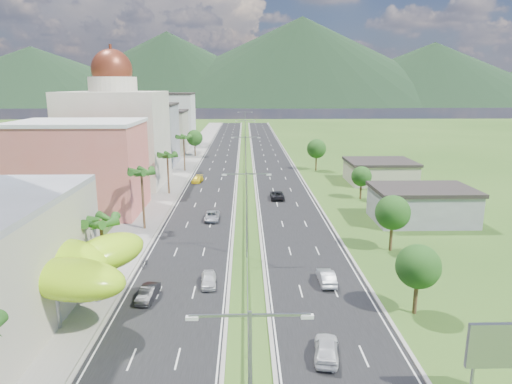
{
  "coord_description": "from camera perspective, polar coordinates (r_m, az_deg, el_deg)",
  "views": [
    {
      "loc": [
        -0.19,
        -44.56,
        21.38
      ],
      "look_at": [
        1.31,
        16.48,
        7.0
      ],
      "focal_mm": 32.0,
      "sensor_mm": 36.0,
      "label": 1
    }
  ],
  "objects": [
    {
      "name": "ground",
      "position": [
        49.43,
        -1.08,
        -12.38
      ],
      "size": [
        500.0,
        500.0,
        0.0
      ],
      "primitive_type": "plane",
      "color": "#2D5119",
      "rests_on": "ground"
    },
    {
      "name": "road_left",
      "position": [
        136.44,
        -4.48,
        4.21
      ],
      "size": [
        11.0,
        260.0,
        0.04
      ],
      "primitive_type": "cube",
      "color": "black",
      "rests_on": "ground"
    },
    {
      "name": "road_right",
      "position": [
        136.47,
        1.84,
        4.24
      ],
      "size": [
        11.0,
        260.0,
        0.04
      ],
      "primitive_type": "cube",
      "color": "black",
      "rests_on": "ground"
    },
    {
      "name": "sidewalk_left",
      "position": [
        137.28,
        -8.45,
        4.17
      ],
      "size": [
        7.0,
        260.0,
        0.12
      ],
      "primitive_type": "cube",
      "color": "gray",
      "rests_on": "ground"
    },
    {
      "name": "median_guardrail",
      "position": [
        118.39,
        -1.3,
        3.15
      ],
      "size": [
        0.1,
        216.06,
        0.76
      ],
      "color": "gray",
      "rests_on": "ground"
    },
    {
      "name": "streetlight_median_b",
      "position": [
        56.49,
        -1.17,
        -1.76
      ],
      "size": [
        6.04,
        0.25,
        11.0
      ],
      "color": "gray",
      "rests_on": "ground"
    },
    {
      "name": "streetlight_median_c",
      "position": [
        95.69,
        -1.29,
        4.45
      ],
      "size": [
        6.04,
        0.25,
        11.0
      ],
      "color": "gray",
      "rests_on": "ground"
    },
    {
      "name": "streetlight_median_d",
      "position": [
        140.33,
        -1.34,
        7.27
      ],
      "size": [
        6.04,
        0.25,
        11.0
      ],
      "color": "gray",
      "rests_on": "ground"
    },
    {
      "name": "streetlight_median_e",
      "position": [
        185.14,
        -1.37,
        8.72
      ],
      "size": [
        6.04,
        0.25,
        11.0
      ],
      "color": "gray",
      "rests_on": "ground"
    },
    {
      "name": "lime_canopy",
      "position": [
        48.02,
        -25.95,
        -8.11
      ],
      "size": [
        18.0,
        15.0,
        7.4
      ],
      "color": "#A4E416",
      "rests_on": "ground"
    },
    {
      "name": "pink_shophouse",
      "position": [
        82.63,
        -21.08,
        2.69
      ],
      "size": [
        20.0,
        15.0,
        15.0
      ],
      "primitive_type": "cube",
      "color": "#D36456",
      "rests_on": "ground"
    },
    {
      "name": "domed_building",
      "position": [
        103.86,
        -17.07,
        7.14
      ],
      "size": [
        20.0,
        20.0,
        28.7
      ],
      "color": "beige",
      "rests_on": "ground"
    },
    {
      "name": "midrise_grey",
      "position": [
        128.12,
        -13.58,
        6.89
      ],
      "size": [
        16.0,
        15.0,
        16.0
      ],
      "primitive_type": "cube",
      "color": "gray",
      "rests_on": "ground"
    },
    {
      "name": "midrise_beige",
      "position": [
        149.74,
        -11.82,
        7.27
      ],
      "size": [
        16.0,
        15.0,
        13.0
      ],
      "primitive_type": "cube",
      "color": "#B1AA92",
      "rests_on": "ground"
    },
    {
      "name": "midrise_white",
      "position": [
        172.12,
        -10.5,
        8.91
      ],
      "size": [
        16.0,
        15.0,
        18.0
      ],
      "primitive_type": "cube",
      "color": "silver",
      "rests_on": "ground"
    },
    {
      "name": "billboard",
      "position": [
        35.9,
        28.74,
        -16.71
      ],
      "size": [
        5.2,
        0.35,
        6.2
      ],
      "color": "gray",
      "rests_on": "ground"
    },
    {
      "name": "shed_near",
      "position": [
        77.4,
        20.01,
        -1.68
      ],
      "size": [
        15.0,
        10.0,
        5.0
      ],
      "primitive_type": "cube",
      "color": "gray",
      "rests_on": "ground"
    },
    {
      "name": "shed_far",
      "position": [
        105.79,
        15.21,
        2.34
      ],
      "size": [
        14.0,
        12.0,
        4.4
      ],
      "primitive_type": "cube",
      "color": "#B1AA92",
      "rests_on": "ground"
    },
    {
      "name": "palm_tree_b",
      "position": [
        51.06,
        -18.84,
        -3.76
      ],
      "size": [
        3.6,
        3.6,
        8.1
      ],
      "color": "#47301C",
      "rests_on": "ground"
    },
    {
      "name": "palm_tree_c",
      "position": [
        69.51,
        -14.12,
        2.17
      ],
      "size": [
        3.6,
        3.6,
        9.6
      ],
      "color": "#47301C",
      "rests_on": "ground"
    },
    {
      "name": "palm_tree_d",
      "position": [
        91.91,
        -11.02,
        4.35
      ],
      "size": [
        3.6,
        3.6,
        8.6
      ],
      "color": "#47301C",
      "rests_on": "ground"
    },
    {
      "name": "palm_tree_e",
      "position": [
        116.32,
        -9.03,
        6.64
      ],
      "size": [
        3.6,
        3.6,
        9.4
      ],
      "color": "#47301C",
      "rests_on": "ground"
    },
    {
      "name": "leafy_tree_lfar",
      "position": [
        141.29,
        -7.68,
        6.71
      ],
      "size": [
        4.9,
        4.9,
        8.05
      ],
      "color": "#47301C",
      "rests_on": "ground"
    },
    {
      "name": "leafy_tree_ra",
      "position": [
        45.86,
        19.61,
        -8.79
      ],
      "size": [
        4.2,
        4.2,
        6.9
      ],
      "color": "#47301C",
      "rests_on": "ground"
    },
    {
      "name": "leafy_tree_rb",
      "position": [
        61.89,
        16.72,
        -2.5
      ],
      "size": [
        4.55,
        4.55,
        7.47
      ],
      "color": "#47301C",
      "rests_on": "ground"
    },
    {
      "name": "leafy_tree_rc",
      "position": [
        89.07,
        13.05,
        1.9
      ],
      "size": [
        3.85,
        3.85,
        6.33
      ],
      "color": "#47301C",
      "rests_on": "ground"
    },
    {
      "name": "leafy_tree_rd",
      "position": [
        117.07,
        7.57,
        5.38
      ],
      "size": [
        4.9,
        4.9,
        8.05
      ],
      "color": "#47301C",
      "rests_on": "ground"
    },
    {
      "name": "mountain_ridge",
      "position": [
        498.67,
        5.62,
        10.73
      ],
      "size": [
        860.0,
        140.0,
        90.0
      ],
      "primitive_type": null,
      "color": "black",
      "rests_on": "ground"
    },
    {
      "name": "car_white_near_left",
      "position": [
        50.83,
        -5.94,
        -10.8
      ],
      "size": [
        1.89,
        4.13,
        1.37
      ],
      "primitive_type": "imported",
      "rotation": [
        0.0,
        0.0,
        0.07
      ],
      "color": "silver",
      "rests_on": "road_left"
    },
    {
      "name": "car_dark_left",
      "position": [
        48.72,
        -13.35,
        -12.19
      ],
      "size": [
        1.92,
        4.4,
        1.41
      ],
      "primitive_type": "imported",
      "rotation": [
        0.0,
        0.0,
        -0.1
      ],
      "color": "black",
      "rests_on": "road_left"
    },
    {
      "name": "car_silver_mid_left",
      "position": [
        73.99,
        -5.52,
        -3.02
      ],
      "size": [
        2.36,
        5.0,
        1.38
      ],
      "primitive_type": "imported",
      "rotation": [
        0.0,
        0.0,
        -0.01
      ],
      "color": "#9EA0A5",
      "rests_on": "road_left"
    },
    {
      "name": "car_yellow_far_left",
      "position": [
        103.15,
        -7.32,
        1.6
      ],
      "size": [
        2.58,
        4.97,
        1.38
      ],
      "primitive_type": "imported",
      "rotation": [
        0.0,
        0.0,
        -0.14
      ],
      "color": "yellow",
      "rests_on": "road_left"
    },
    {
      "name": "car_white_near_right",
      "position": [
        38.94,
        8.79,
        -18.75
      ],
      "size": [
        2.66,
        4.98,
        1.61
      ],
      "primitive_type": "imported",
      "rotation": [
        0.0,
        0.0,
        2.97
      ],
      "color": "silver",
      "rests_on": "road_right"
    },
    {
      "name": "car_silver_right",
      "position": [
        51.55,
        8.79,
        -10.45
      ],
      "size": [
        1.63,
        4.58,
        1.51
      ],
      "primitive_type": "imported",
      "rotation": [
        0.0,
        0.0,
        3.15
      ],
      "color": "#B6B9BF",
      "rests_on": "road_right"
    },
    {
      "name": "car_dark_far_right",
      "position": [
        87.51,
        2.66,
        -0.36
      ],
      "size": [
        2.54,
        5.49,
        1.52
      ],
      "primitive_type": "imported",
      "rotation": [
        0.0,
        0.0,
        3.14
      ],
      "color": "black",
      "rests_on": "road_right"
    },
    {
      "name": "motorcycle",
      "position": [
        57.01,
        -13.73,
        -8.5
      ],
      "size": [
        0.78,
        1.88,
        1.17
      ],
      "primitive_type": "imported",
      "rotation": [
        0.0,
        0.0,
        -0.12
      ],
      "color": "black",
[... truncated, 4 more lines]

